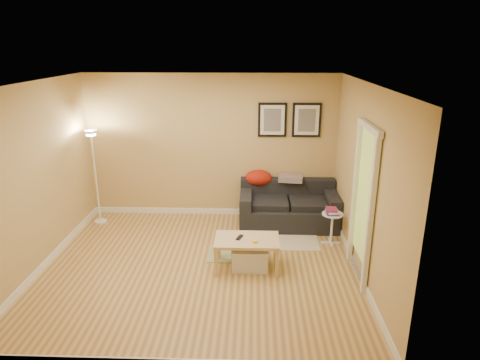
# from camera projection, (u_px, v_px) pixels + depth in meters

# --- Properties ---
(floor) EXTENTS (4.50, 4.50, 0.00)m
(floor) POSITION_uv_depth(u_px,v_px,m) (200.00, 266.00, 6.10)
(floor) COLOR tan
(floor) RESTS_ON ground
(ceiling) EXTENTS (4.50, 4.50, 0.00)m
(ceiling) POSITION_uv_depth(u_px,v_px,m) (194.00, 84.00, 5.29)
(ceiling) COLOR white
(ceiling) RESTS_ON wall_back
(wall_back) EXTENTS (4.50, 0.00, 4.50)m
(wall_back) POSITION_uv_depth(u_px,v_px,m) (212.00, 147.00, 7.60)
(wall_back) COLOR tan
(wall_back) RESTS_ON ground
(wall_front) EXTENTS (4.50, 0.00, 4.50)m
(wall_front) POSITION_uv_depth(u_px,v_px,m) (168.00, 251.00, 3.80)
(wall_front) COLOR tan
(wall_front) RESTS_ON ground
(wall_left) EXTENTS (0.00, 4.00, 4.00)m
(wall_left) POSITION_uv_depth(u_px,v_px,m) (34.00, 180.00, 5.77)
(wall_left) COLOR tan
(wall_left) RESTS_ON ground
(wall_right) EXTENTS (0.00, 4.00, 4.00)m
(wall_right) POSITION_uv_depth(u_px,v_px,m) (365.00, 183.00, 5.62)
(wall_right) COLOR tan
(wall_right) RESTS_ON ground
(baseboard_back) EXTENTS (4.50, 0.02, 0.10)m
(baseboard_back) POSITION_uv_depth(u_px,v_px,m) (213.00, 211.00, 7.98)
(baseboard_back) COLOR white
(baseboard_back) RESTS_ON ground
(baseboard_left) EXTENTS (0.02, 4.00, 0.10)m
(baseboard_left) POSITION_uv_depth(u_px,v_px,m) (48.00, 261.00, 6.16)
(baseboard_left) COLOR white
(baseboard_left) RESTS_ON ground
(baseboard_right) EXTENTS (0.02, 4.00, 0.10)m
(baseboard_right) POSITION_uv_depth(u_px,v_px,m) (356.00, 266.00, 6.01)
(baseboard_right) COLOR white
(baseboard_right) RESTS_ON ground
(sofa) EXTENTS (1.70, 0.90, 0.75)m
(sofa) POSITION_uv_depth(u_px,v_px,m) (288.00, 205.00, 7.39)
(sofa) COLOR black
(sofa) RESTS_ON ground
(red_throw) EXTENTS (0.48, 0.36, 0.28)m
(red_throw) POSITION_uv_depth(u_px,v_px,m) (259.00, 178.00, 7.59)
(red_throw) COLOR #B32910
(red_throw) RESTS_ON sofa
(plaid_throw) EXTENTS (0.45, 0.32, 0.10)m
(plaid_throw) POSITION_uv_depth(u_px,v_px,m) (291.00, 178.00, 7.52)
(plaid_throw) COLOR tan
(plaid_throw) RESTS_ON sofa
(framed_print_left) EXTENTS (0.50, 0.04, 0.60)m
(framed_print_left) POSITION_uv_depth(u_px,v_px,m) (272.00, 120.00, 7.38)
(framed_print_left) COLOR black
(framed_print_left) RESTS_ON wall_back
(framed_print_right) EXTENTS (0.50, 0.04, 0.60)m
(framed_print_right) POSITION_uv_depth(u_px,v_px,m) (307.00, 120.00, 7.36)
(framed_print_right) COLOR black
(framed_print_right) RESTS_ON wall_back
(area_rug) EXTENTS (1.25, 0.85, 0.01)m
(area_rug) POSITION_uv_depth(u_px,v_px,m) (279.00, 238.00, 6.96)
(area_rug) COLOR beige
(area_rug) RESTS_ON ground
(green_runner) EXTENTS (0.70, 0.50, 0.01)m
(green_runner) POSITION_uv_depth(u_px,v_px,m) (231.00, 255.00, 6.43)
(green_runner) COLOR #668C4C
(green_runner) RESTS_ON ground
(coffee_table) EXTENTS (0.92, 0.58, 0.45)m
(coffee_table) POSITION_uv_depth(u_px,v_px,m) (247.00, 253.00, 6.01)
(coffee_table) COLOR #DEB887
(coffee_table) RESTS_ON ground
(remote_control) EXTENTS (0.10, 0.17, 0.02)m
(remote_control) POSITION_uv_depth(u_px,v_px,m) (240.00, 237.00, 5.96)
(remote_control) COLOR black
(remote_control) RESTS_ON coffee_table
(tape_roll) EXTENTS (0.07, 0.07, 0.03)m
(tape_roll) POSITION_uv_depth(u_px,v_px,m) (255.00, 242.00, 5.82)
(tape_roll) COLOR yellow
(tape_roll) RESTS_ON coffee_table
(storage_bin) EXTENTS (0.52, 0.38, 0.32)m
(storage_bin) POSITION_uv_depth(u_px,v_px,m) (250.00, 258.00, 6.02)
(storage_bin) COLOR white
(storage_bin) RESTS_ON ground
(side_table) EXTENTS (0.34, 0.34, 0.52)m
(side_table) POSITION_uv_depth(u_px,v_px,m) (332.00, 229.00, 6.73)
(side_table) COLOR white
(side_table) RESTS_ON ground
(book_stack) EXTENTS (0.22, 0.27, 0.08)m
(book_stack) POSITION_uv_depth(u_px,v_px,m) (332.00, 211.00, 6.65)
(book_stack) COLOR #443399
(book_stack) RESTS_ON side_table
(floor_lamp) EXTENTS (0.22, 0.22, 1.69)m
(floor_lamp) POSITION_uv_depth(u_px,v_px,m) (96.00, 180.00, 7.37)
(floor_lamp) COLOR white
(floor_lamp) RESTS_ON ground
(doorway) EXTENTS (0.12, 1.01, 2.13)m
(doorway) POSITION_uv_depth(u_px,v_px,m) (362.00, 207.00, 5.57)
(doorway) COLOR white
(doorway) RESTS_ON ground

